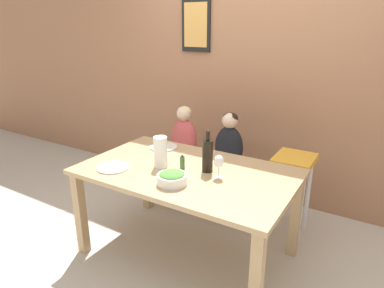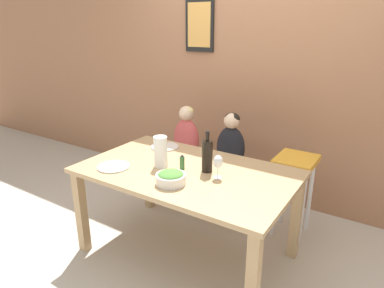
# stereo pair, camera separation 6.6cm
# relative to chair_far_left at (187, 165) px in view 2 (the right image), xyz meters

# --- Properties ---
(ground_plane) EXTENTS (14.00, 14.00, 0.00)m
(ground_plane) POSITION_rel_chair_far_left_xyz_m (0.48, -0.72, -0.40)
(ground_plane) COLOR #BCB2A3
(wall_back) EXTENTS (10.00, 0.09, 2.70)m
(wall_back) POSITION_rel_chair_far_left_xyz_m (0.48, 0.53, 0.96)
(wall_back) COLOR #9E6B4C
(wall_back) RESTS_ON ground_plane
(dining_table) EXTENTS (1.57, 0.95, 0.72)m
(dining_table) POSITION_rel_chair_far_left_xyz_m (0.48, -0.72, 0.24)
(dining_table) COLOR tan
(dining_table) RESTS_ON ground_plane
(chair_far_left) EXTENTS (0.37, 0.42, 0.47)m
(chair_far_left) POSITION_rel_chair_far_left_xyz_m (0.00, 0.00, 0.00)
(chair_far_left) COLOR silver
(chair_far_left) RESTS_ON ground_plane
(chair_far_center) EXTENTS (0.37, 0.42, 0.47)m
(chair_far_center) POSITION_rel_chair_far_left_xyz_m (0.48, 0.00, 0.00)
(chair_far_center) COLOR silver
(chair_far_center) RESTS_ON ground_plane
(chair_right_highchair) EXTENTS (0.31, 0.36, 0.71)m
(chair_right_highchair) POSITION_rel_chair_far_left_xyz_m (1.09, 0.00, 0.15)
(chair_right_highchair) COLOR silver
(chair_right_highchair) RESTS_ON ground_plane
(person_child_left) EXTENTS (0.27, 0.19, 0.53)m
(person_child_left) POSITION_rel_chair_far_left_xyz_m (0.00, 0.00, 0.33)
(person_child_left) COLOR #C64C4C
(person_child_left) RESTS_ON chair_far_left
(person_child_center) EXTENTS (0.27, 0.19, 0.53)m
(person_child_center) POSITION_rel_chair_far_left_xyz_m (0.48, 0.00, 0.33)
(person_child_center) COLOR black
(person_child_center) RESTS_ON chair_far_center
(wine_bottle) EXTENTS (0.08, 0.08, 0.31)m
(wine_bottle) POSITION_rel_chair_far_left_xyz_m (0.63, -0.67, 0.45)
(wine_bottle) COLOR black
(wine_bottle) RESTS_ON dining_table
(paper_towel_roll) EXTENTS (0.10, 0.10, 0.24)m
(paper_towel_roll) POSITION_rel_chair_far_left_xyz_m (0.29, -0.78, 0.45)
(paper_towel_roll) COLOR white
(paper_towel_roll) RESTS_ON dining_table
(wine_glass_near) EXTENTS (0.07, 0.07, 0.17)m
(wine_glass_near) POSITION_rel_chair_far_left_xyz_m (0.74, -0.72, 0.44)
(wine_glass_near) COLOR white
(wine_glass_near) RESTS_ON dining_table
(salad_bowl_large) EXTENTS (0.20, 0.20, 0.09)m
(salad_bowl_large) POSITION_rel_chair_far_left_xyz_m (0.52, -0.98, 0.37)
(salad_bowl_large) COLOR white
(salad_bowl_large) RESTS_ON dining_table
(dinner_plate_front_left) EXTENTS (0.24, 0.24, 0.01)m
(dinner_plate_front_left) POSITION_rel_chair_far_left_xyz_m (-0.00, -0.99, 0.33)
(dinner_plate_front_left) COLOR silver
(dinner_plate_front_left) RESTS_ON dining_table
(dinner_plate_back_left) EXTENTS (0.24, 0.24, 0.01)m
(dinner_plate_back_left) POSITION_rel_chair_far_left_xyz_m (0.05, -0.42, 0.33)
(dinner_plate_back_left) COLOR silver
(dinner_plate_back_left) RESTS_ON dining_table
(condiment_bottle_hot_sauce) EXTENTS (0.04, 0.04, 0.12)m
(condiment_bottle_hot_sauce) POSITION_rel_chair_far_left_xyz_m (0.46, -0.74, 0.39)
(condiment_bottle_hot_sauce) COLOR #336633
(condiment_bottle_hot_sauce) RESTS_ON dining_table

